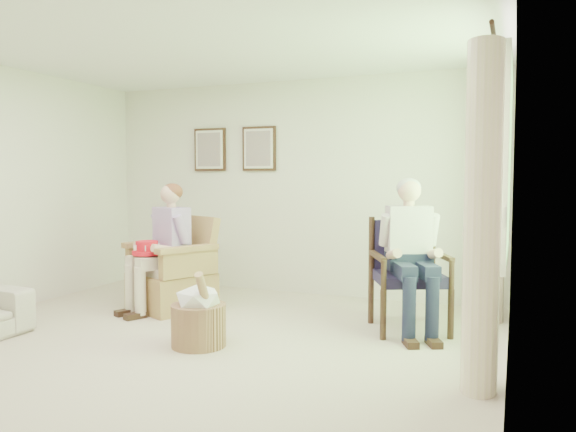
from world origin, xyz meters
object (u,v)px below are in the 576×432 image
object	(u,v)px
wicker_armchair	(173,279)
wood_armchair	(411,270)
person_dark	(408,244)
person_wicker	(166,239)
hatbox	(199,315)
red_hat	(147,249)

from	to	relation	value
wicker_armchair	wood_armchair	distance (m)	2.55
wood_armchair	person_dark	size ratio (longest dim) A/B	0.73
wicker_armchair	person_wicker	bearing A→B (deg)	-65.72
person_dark	hatbox	bearing A→B (deg)	-170.00
wood_armchair	hatbox	distance (m)	2.01
person_wicker	red_hat	xyz separation A→B (m)	(-0.11, -0.18, -0.09)
wood_armchair	person_wicker	bearing A→B (deg)	161.82
red_hat	hatbox	world-z (taller)	red_hat
wood_armchair	person_wicker	xyz separation A→B (m)	(-2.53, -0.28, 0.22)
red_hat	person_wicker	bearing A→B (deg)	59.89
person_wicker	red_hat	distance (m)	0.23
wicker_armchair	person_wicker	distance (m)	0.48
wood_armchair	red_hat	xyz separation A→B (m)	(-2.64, -0.47, 0.13)
person_dark	wood_armchair	bearing A→B (deg)	65.44
person_dark	hatbox	size ratio (longest dim) A/B	2.05
hatbox	person_dark	bearing A→B (deg)	34.56
wicker_armchair	hatbox	bearing A→B (deg)	-23.88
person_wicker	hatbox	bearing A→B (deg)	-20.17
red_hat	hatbox	xyz separation A→B (m)	(1.08, -0.77, -0.42)
person_dark	hatbox	xyz separation A→B (m)	(-1.56, -1.07, -0.56)
wicker_armchair	hatbox	world-z (taller)	wicker_armchair
wood_armchair	person_dark	world-z (taller)	person_dark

